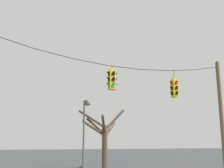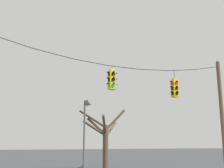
{
  "view_description": "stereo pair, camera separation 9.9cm",
  "coord_description": "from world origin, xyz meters",
  "px_view_note": "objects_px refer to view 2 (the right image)",
  "views": [
    {
      "loc": [
        -6.6,
        -13.37,
        2.0
      ],
      "look_at": [
        -0.7,
        -0.27,
        5.09
      ],
      "focal_mm": 45.0,
      "sensor_mm": 36.0,
      "label": 1
    },
    {
      "loc": [
        -6.51,
        -13.41,
        2.0
      ],
      "look_at": [
        -0.7,
        -0.27,
        5.09
      ],
      "focal_mm": 45.0,
      "sensor_mm": 36.0,
      "label": 2
    }
  ],
  "objects_px": {
    "traffic_light_over_intersection": "(112,80)",
    "street_lamp": "(86,118)",
    "bare_tree": "(104,137)",
    "utility_pole_right": "(222,117)",
    "traffic_light_near_right_pole": "(175,88)"
  },
  "relations": [
    {
      "from": "utility_pole_right",
      "to": "bare_tree",
      "type": "bearing_deg",
      "value": 113.93
    },
    {
      "from": "bare_tree",
      "to": "traffic_light_over_intersection",
      "type": "bearing_deg",
      "value": -110.06
    },
    {
      "from": "bare_tree",
      "to": "street_lamp",
      "type": "bearing_deg",
      "value": -125.74
    },
    {
      "from": "traffic_light_over_intersection",
      "to": "traffic_light_near_right_pole",
      "type": "relative_size",
      "value": 0.8
    },
    {
      "from": "traffic_light_over_intersection",
      "to": "bare_tree",
      "type": "xyz_separation_m",
      "value": [
        3.37,
        9.22,
        -2.68
      ]
    },
    {
      "from": "traffic_light_over_intersection",
      "to": "traffic_light_near_right_pole",
      "type": "distance_m",
      "value": 4.0
    },
    {
      "from": "street_lamp",
      "to": "bare_tree",
      "type": "bearing_deg",
      "value": 54.26
    },
    {
      "from": "street_lamp",
      "to": "bare_tree",
      "type": "relative_size",
      "value": 0.99
    },
    {
      "from": "traffic_light_over_intersection",
      "to": "street_lamp",
      "type": "height_order",
      "value": "traffic_light_over_intersection"
    },
    {
      "from": "traffic_light_over_intersection",
      "to": "bare_tree",
      "type": "distance_m",
      "value": 10.18
    },
    {
      "from": "utility_pole_right",
      "to": "traffic_light_near_right_pole",
      "type": "relative_size",
      "value": 4.57
    },
    {
      "from": "street_lamp",
      "to": "traffic_light_over_intersection",
      "type": "bearing_deg",
      "value": -92.72
    },
    {
      "from": "street_lamp",
      "to": "bare_tree",
      "type": "xyz_separation_m",
      "value": [
        3.14,
        4.36,
        -1.08
      ]
    },
    {
      "from": "traffic_light_near_right_pole",
      "to": "street_lamp",
      "type": "relative_size",
      "value": 0.32
    },
    {
      "from": "traffic_light_near_right_pole",
      "to": "street_lamp",
      "type": "xyz_separation_m",
      "value": [
        -3.76,
        4.86,
        -1.46
      ]
    }
  ]
}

